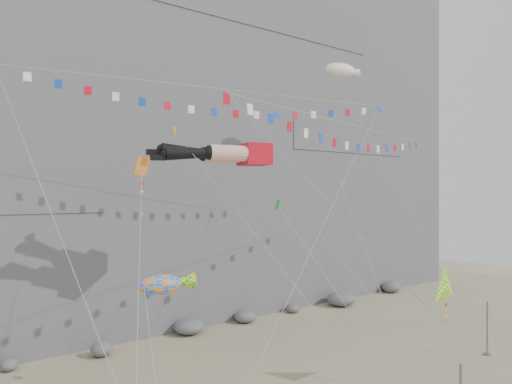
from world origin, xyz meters
The scene contains 13 objects.
cliff centered at (0.00, 32.00, 25.00)m, with size 80.00×28.00×50.00m, color slate.
talus_boulders centered at (0.00, 17.00, 0.60)m, with size 60.00×3.00×1.20m, color slate, non-canonical shape.
anchor_pole_right centered at (14.46, -1.45, 1.99)m, with size 0.12×0.12×3.97m, color slate.
legs_kite centered at (-2.78, 7.91, 14.62)m, with size 9.73×18.42×21.26m.
flag_banner_upper centered at (-1.64, 9.31, 19.31)m, with size 28.53×16.24×26.39m.
flag_banner_lower centered at (4.63, 3.00, 16.64)m, with size 26.53×9.08×19.24m.
harlequin_kite centered at (-11.24, 2.55, 13.26)m, with size 5.04×8.67×15.86m.
fish_windsock centered at (-10.46, 2.15, 7.56)m, with size 5.05×8.16×10.87m.
delta_kite centered at (6.02, -3.15, 6.21)m, with size 6.14×6.01×9.58m.
blimp_windsock centered at (11.23, 9.99, 22.72)m, with size 4.26×14.24×26.23m.
small_kite_a centered at (-5.72, 8.81, 15.78)m, with size 5.40×15.70×22.44m.
small_kite_b centered at (7.08, 6.10, 12.34)m, with size 7.21×12.49×18.40m.
small_kite_c centered at (-3.48, 1.39, 11.21)m, with size 3.52×9.13×14.40m.
Camera 1 is at (-21.86, -19.60, 12.08)m, focal length 35.00 mm.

